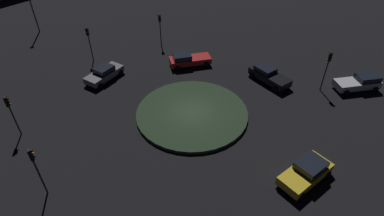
# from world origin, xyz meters

# --- Properties ---
(ground_plane) EXTENTS (114.85, 114.85, 0.00)m
(ground_plane) POSITION_xyz_m (0.00, 0.00, 0.00)
(ground_plane) COLOR black
(roundabout_island) EXTENTS (10.20, 10.20, 0.33)m
(roundabout_island) POSITION_xyz_m (0.00, 0.00, 0.17)
(roundabout_island) COLOR #263823
(roundabout_island) RESTS_ON ground_plane
(car_silver) EXTENTS (4.51, 2.02, 1.54)m
(car_silver) POSITION_xyz_m (17.36, 1.38, 0.79)
(car_silver) COLOR silver
(car_silver) RESTS_ON ground_plane
(car_black) EXTENTS (3.64, 4.85, 1.50)m
(car_black) POSITION_xyz_m (8.80, 4.14, 0.77)
(car_black) COLOR black
(car_black) RESTS_ON ground_plane
(car_grey) EXTENTS (4.15, 4.33, 1.48)m
(car_grey) POSITION_xyz_m (-8.20, 7.38, 0.74)
(car_grey) COLOR slate
(car_grey) RESTS_ON ground_plane
(car_yellow) EXTENTS (4.63, 3.70, 1.53)m
(car_yellow) POSITION_xyz_m (6.94, -8.70, 0.78)
(car_yellow) COLOR gold
(car_yellow) RESTS_ON ground_plane
(car_red) EXTENTS (4.70, 2.25, 1.50)m
(car_red) POSITION_xyz_m (1.02, 8.79, 0.76)
(car_red) COLOR red
(car_red) RESTS_ON ground_plane
(traffic_light_southwest) EXTENTS (0.40, 0.37, 4.27)m
(traffic_light_southwest) POSITION_xyz_m (-11.42, -6.90, 3.04)
(traffic_light_southwest) COLOR #2D2D2D
(traffic_light_southwest) RESTS_ON ground_plane
(traffic_light_north) EXTENTS (0.32, 0.37, 4.01)m
(traffic_light_north) POSITION_xyz_m (-1.60, 14.33, 2.86)
(traffic_light_north) COLOR #2D2D2D
(traffic_light_north) RESTS_ON ground_plane
(traffic_light_west) EXTENTS (0.36, 0.30, 3.91)m
(traffic_light_west) POSITION_xyz_m (-14.80, -0.25, 2.79)
(traffic_light_west) COLOR #2D2D2D
(traffic_light_west) RESTS_ON ground_plane
(traffic_light_northwest) EXTENTS (0.38, 0.39, 4.02)m
(traffic_light_northwest) POSITION_xyz_m (-9.77, 11.78, 2.87)
(traffic_light_northwest) COLOR #2D2D2D
(traffic_light_northwest) RESTS_ON ground_plane
(traffic_light_east) EXTENTS (0.37, 0.33, 4.28)m
(traffic_light_east) POSITION_xyz_m (13.48, 1.77, 3.04)
(traffic_light_east) COLOR #2D2D2D
(traffic_light_east) RESTS_ON ground_plane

